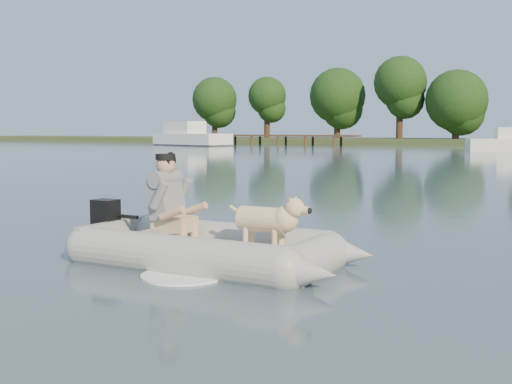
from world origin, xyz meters
The scene contains 8 objects.
water centered at (0.00, 0.00, 0.00)m, with size 160.00×160.00×0.00m, color #4F626B.
dock centered at (-26.00, 52.00, 0.52)m, with size 18.00×2.00×1.04m, color #4C331E, non-canonical shape.
dinghy centered at (0.10, 0.43, 0.58)m, with size 4.33×2.65×1.36m, color gray, non-canonical shape.
man centered at (-0.59, 0.47, 0.76)m, with size 0.71×0.61×1.06m, color slate, non-canonical shape.
dog centered at (0.74, 0.49, 0.51)m, with size 0.92×0.33×0.61m, color tan, non-canonical shape.
outboard_motor centered at (-1.53, 0.42, 0.31)m, with size 0.41×0.29×0.77m, color black, non-canonical shape.
cabin_cruiser centered at (-31.56, 45.60, 1.18)m, with size 9.01×3.22×2.79m, color white, non-canonical shape.
motorboat centered at (-2.36, 43.27, 1.14)m, with size 5.94×2.28×2.51m, color white, non-canonical shape.
Camera 1 is at (4.14, -5.79, 1.57)m, focal length 45.00 mm.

